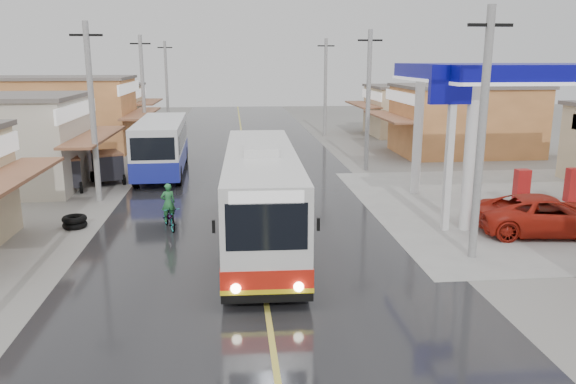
% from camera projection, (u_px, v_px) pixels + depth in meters
% --- Properties ---
extents(ground, '(120.00, 120.00, 0.00)m').
position_uv_depth(ground, '(261.00, 265.00, 17.91)').
color(ground, slate).
rests_on(ground, ground).
extents(road, '(12.00, 90.00, 0.02)m').
position_uv_depth(road, '(247.00, 172.00, 32.42)').
color(road, black).
rests_on(road, ground).
extents(centre_line, '(0.15, 90.00, 0.01)m').
position_uv_depth(centre_line, '(247.00, 172.00, 32.42)').
color(centre_line, '#D8CC4C').
rests_on(centre_line, road).
extents(shopfronts_left, '(11.00, 44.00, 5.20)m').
position_uv_depth(shopfronts_left, '(32.00, 167.00, 34.07)').
color(shopfronts_left, tan).
rests_on(shopfronts_left, ground).
extents(shopfronts_right, '(11.00, 44.00, 4.80)m').
position_uv_depth(shopfronts_right, '(521.00, 178.00, 30.97)').
color(shopfronts_right, beige).
rests_on(shopfronts_right, ground).
extents(utility_poles_left, '(1.60, 50.00, 8.00)m').
position_uv_depth(utility_poles_left, '(127.00, 171.00, 32.71)').
color(utility_poles_left, gray).
rests_on(utility_poles_left, ground).
extents(utility_poles_right, '(1.60, 36.00, 8.00)m').
position_uv_depth(utility_poles_right, '(366.00, 170.00, 33.10)').
color(utility_poles_right, gray).
rests_on(utility_poles_right, ground).
extents(coach_bus, '(2.88, 11.58, 3.59)m').
position_uv_depth(coach_bus, '(261.00, 196.00, 19.66)').
color(coach_bus, silver).
rests_on(coach_bus, road).
extents(second_bus, '(2.73, 9.20, 3.03)m').
position_uv_depth(second_bus, '(162.00, 145.00, 31.66)').
color(second_bus, silver).
rests_on(second_bus, road).
extents(jeepney, '(5.51, 3.05, 1.46)m').
position_uv_depth(jeepney, '(547.00, 215.00, 20.89)').
color(jeepney, '#A71E10').
rests_on(jeepney, ground).
extents(cyclist, '(1.11, 1.80, 1.83)m').
position_uv_depth(cyclist, '(169.00, 214.00, 21.54)').
color(cyclist, black).
rests_on(cyclist, ground).
extents(tricycle_near, '(2.14, 2.37, 1.65)m').
position_uv_depth(tricycle_near, '(107.00, 165.00, 29.44)').
color(tricycle_near, '#26262D').
rests_on(tricycle_near, ground).
extents(tricycle_far, '(2.20, 2.47, 1.73)m').
position_uv_depth(tricycle_far, '(64.00, 171.00, 27.65)').
color(tricycle_far, '#26262D').
rests_on(tricycle_far, ground).
extents(tyre_stack, '(0.94, 0.94, 0.48)m').
position_uv_depth(tyre_stack, '(75.00, 222.00, 21.78)').
color(tyre_stack, black).
rests_on(tyre_stack, ground).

